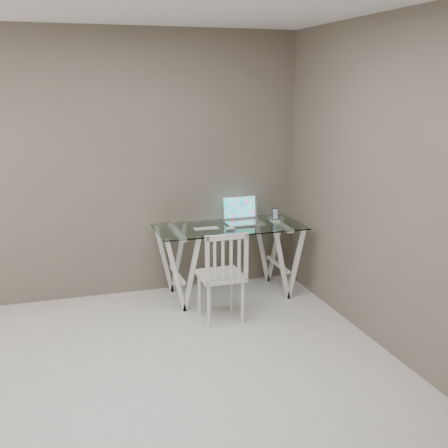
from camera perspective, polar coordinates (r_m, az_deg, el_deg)
The scene contains 7 objects.
room at distance 3.50m, azimuth -9.01°, elevation 6.69°, with size 4.50×4.52×2.71m.
desk at distance 5.82m, azimuth 0.52°, elevation -3.67°, with size 1.50×0.70×0.75m.
chair at distance 5.13m, azimuth -0.09°, elevation -4.94°, with size 0.40×0.40×0.88m.
laptop at distance 5.86m, azimuth 1.84°, elevation 0.81°, with size 0.38×0.31×0.27m.
keyboard at distance 5.60m, azimuth -1.85°, elevation -0.47°, with size 0.26×0.11×0.01m, color silver.
mouse at distance 5.56m, azimuth 0.63°, elevation -0.42°, with size 0.10×0.06×0.03m, color silver.
phone_dock at distance 5.92m, azimuth 5.22°, elevation 0.62°, with size 0.08×0.08×0.14m.
Camera 1 is at (-0.57, -3.42, 2.16)m, focal length 45.00 mm.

